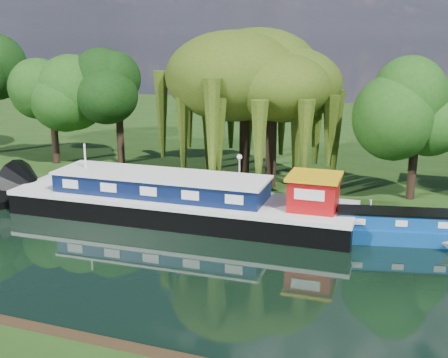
% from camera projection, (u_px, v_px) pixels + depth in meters
% --- Properties ---
extents(ground, '(120.00, 120.00, 0.00)m').
position_uv_depth(ground, '(160.00, 257.00, 27.27)').
color(ground, black).
extents(far_bank, '(120.00, 52.00, 0.45)m').
position_uv_depth(far_bank, '(307.00, 134.00, 58.05)').
color(far_bank, black).
rests_on(far_bank, ground).
extents(dutch_barge, '(20.41, 5.32, 4.27)m').
position_uv_depth(dutch_barge, '(181.00, 202.00, 32.53)').
color(dutch_barge, black).
rests_on(dutch_barge, ground).
extents(narrowboat, '(12.08, 4.54, 1.74)m').
position_uv_depth(narrowboat, '(419.00, 230.00, 29.19)').
color(narrowboat, navy).
rests_on(narrowboat, ground).
extents(red_dinghy, '(3.51, 2.83, 0.64)m').
position_uv_depth(red_dinghy, '(87.00, 201.00, 36.19)').
color(red_dinghy, '#990B0D').
rests_on(red_dinghy, ground).
extents(willow_left, '(8.27, 8.27, 9.91)m').
position_uv_depth(willow_left, '(245.00, 77.00, 37.80)').
color(willow_left, black).
rests_on(willow_left, far_bank).
extents(willow_right, '(6.89, 6.89, 8.39)m').
position_uv_depth(willow_right, '(272.00, 96.00, 36.31)').
color(willow_right, black).
rests_on(willow_right, far_bank).
extents(tree_far_left, '(5.05, 5.05, 8.14)m').
position_uv_depth(tree_far_left, '(51.00, 92.00, 43.27)').
color(tree_far_left, black).
rests_on(tree_far_left, far_bank).
extents(tree_far_mid, '(4.98, 4.98, 8.14)m').
position_uv_depth(tree_far_mid, '(118.00, 92.00, 43.28)').
color(tree_far_mid, black).
rests_on(tree_far_mid, far_bank).
extents(tree_far_right, '(4.60, 4.60, 7.53)m').
position_uv_depth(tree_far_right, '(417.00, 116.00, 33.89)').
color(tree_far_right, black).
rests_on(tree_far_right, far_bank).
extents(lamppost, '(0.36, 0.36, 2.56)m').
position_uv_depth(lamppost, '(239.00, 163.00, 36.01)').
color(lamppost, silver).
rests_on(lamppost, far_bank).
extents(mooring_posts, '(19.16, 0.16, 1.00)m').
position_uv_depth(mooring_posts, '(213.00, 192.00, 34.81)').
color(mooring_posts, silver).
rests_on(mooring_posts, far_bank).
extents(reeds_near, '(33.70, 1.50, 1.10)m').
position_uv_depth(reeds_near, '(247.00, 357.00, 17.97)').
color(reeds_near, '#194311').
rests_on(reeds_near, ground).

